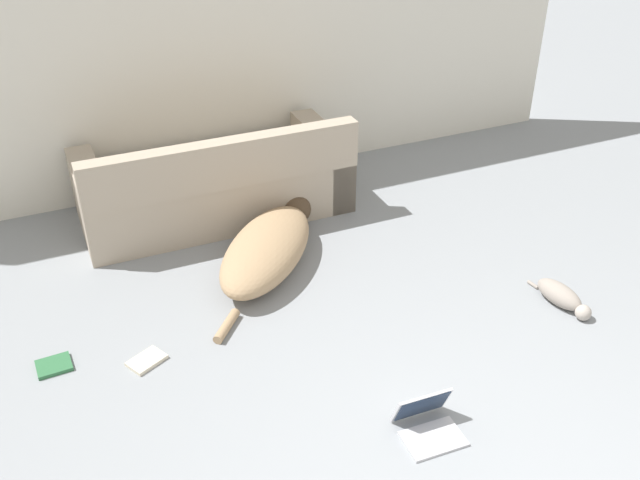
{
  "coord_description": "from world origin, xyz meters",
  "views": [
    {
      "loc": [
        -1.58,
        -1.3,
        2.87
      ],
      "look_at": [
        -0.13,
        2.0,
        0.62
      ],
      "focal_mm": 40.0,
      "sensor_mm": 36.0,
      "label": 1
    }
  ],
  "objects_px": {
    "book_green": "(54,366)",
    "book_cream": "(147,360)",
    "cat": "(562,296)",
    "couch": "(215,185)",
    "dog": "(269,247)",
    "laptop_open": "(426,419)"
  },
  "relations": [
    {
      "from": "book_green",
      "to": "laptop_open",
      "type": "bearing_deg",
      "value": -36.35
    },
    {
      "from": "cat",
      "to": "laptop_open",
      "type": "xyz_separation_m",
      "value": [
        -1.39,
        -0.59,
        0.0
      ]
    },
    {
      "from": "dog",
      "to": "book_cream",
      "type": "bearing_deg",
      "value": 164.15
    },
    {
      "from": "laptop_open",
      "to": "book_cream",
      "type": "height_order",
      "value": "laptop_open"
    },
    {
      "from": "book_cream",
      "to": "cat",
      "type": "bearing_deg",
      "value": -11.51
    },
    {
      "from": "couch",
      "to": "cat",
      "type": "xyz_separation_m",
      "value": [
        1.74,
        -2.1,
        -0.19
      ]
    },
    {
      "from": "cat",
      "to": "book_cream",
      "type": "relative_size",
      "value": 2.06
    },
    {
      "from": "book_green",
      "to": "dog",
      "type": "bearing_deg",
      "value": 18.63
    },
    {
      "from": "cat",
      "to": "book_cream",
      "type": "xyz_separation_m",
      "value": [
        -2.64,
        0.54,
        -0.06
      ]
    },
    {
      "from": "dog",
      "to": "cat",
      "type": "xyz_separation_m",
      "value": [
        1.6,
        -1.23,
        -0.08
      ]
    },
    {
      "from": "cat",
      "to": "laptop_open",
      "type": "bearing_deg",
      "value": -75.0
    },
    {
      "from": "dog",
      "to": "laptop_open",
      "type": "xyz_separation_m",
      "value": [
        0.22,
        -1.82,
        -0.08
      ]
    },
    {
      "from": "couch",
      "to": "book_green",
      "type": "height_order",
      "value": "couch"
    },
    {
      "from": "couch",
      "to": "laptop_open",
      "type": "distance_m",
      "value": 2.71
    },
    {
      "from": "book_green",
      "to": "book_cream",
      "type": "height_order",
      "value": "same"
    },
    {
      "from": "dog",
      "to": "book_green",
      "type": "bearing_deg",
      "value": 148.83
    },
    {
      "from": "dog",
      "to": "book_green",
      "type": "relative_size",
      "value": 6.67
    },
    {
      "from": "dog",
      "to": "laptop_open",
      "type": "height_order",
      "value": "dog"
    },
    {
      "from": "book_green",
      "to": "book_cream",
      "type": "xyz_separation_m",
      "value": [
        0.51,
        -0.18,
        0.0
      ]
    },
    {
      "from": "dog",
      "to": "book_green",
      "type": "xyz_separation_m",
      "value": [
        -1.55,
        -0.52,
        -0.13
      ]
    },
    {
      "from": "laptop_open",
      "to": "book_green",
      "type": "height_order",
      "value": "laptop_open"
    },
    {
      "from": "couch",
      "to": "book_green",
      "type": "xyz_separation_m",
      "value": [
        -1.41,
        -1.38,
        -0.25
      ]
    }
  ]
}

